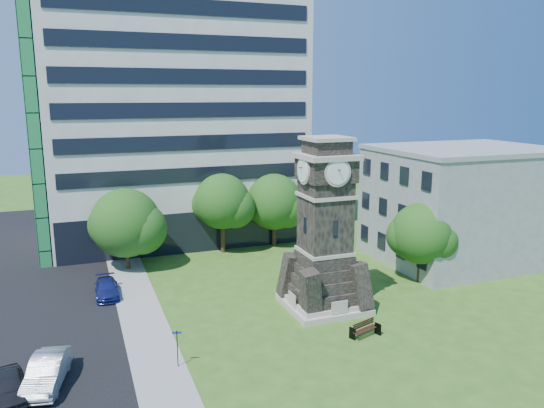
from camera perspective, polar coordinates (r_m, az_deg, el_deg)
name	(u,v)px	position (r m, az deg, el deg)	size (l,w,h in m)	color
ground	(296,324)	(36.31, 2.60, -12.75)	(160.00, 160.00, 0.00)	#325A19
sidewalk	(142,315)	(38.56, -13.85, -11.53)	(3.00, 70.00, 0.06)	gray
street	(6,335)	(38.71, -26.73, -12.44)	(14.00, 80.00, 0.02)	black
clock_tower	(325,236)	(37.42, 5.70, -3.44)	(5.40, 5.40, 12.22)	#B8AFA1
office_tall	(171,102)	(57.05, -10.77, 10.72)	(26.20, 15.11, 28.60)	silver
office_low	(463,204)	(51.57, 19.82, 0.04)	(15.20, 12.20, 10.40)	#9A9C9F
car_street_south	(9,387)	(30.97, -26.47, -17.22)	(1.60, 3.98, 1.36)	black
car_street_mid	(47,372)	(31.42, -23.06, -16.28)	(1.63, 4.67, 1.54)	#A2A5A9
car_street_north	(107,289)	(42.50, -17.35, -8.68)	(1.69, 4.15, 1.21)	navy
car_east_lot	(447,272)	(46.43, 18.27, -6.97)	(2.06, 4.48, 1.24)	#49494E
park_bench	(365,328)	(34.85, 9.94, -13.05)	(1.95, 0.52, 1.01)	black
street_sign	(177,344)	(30.95, -10.16, -14.63)	(0.53, 0.05, 2.22)	black
tree_nw	(127,225)	(47.39, -15.36, -2.16)	(6.58, 5.99, 7.16)	#332114
tree_nc	(223,203)	(50.65, -5.30, 0.07)	(5.84, 5.31, 7.70)	#332114
tree_ne	(275,204)	(52.74, 0.31, 0.05)	(6.16, 5.60, 7.34)	#332114
tree_east	(422,235)	(44.29, 15.83, -3.27)	(5.42, 4.93, 6.54)	#332114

